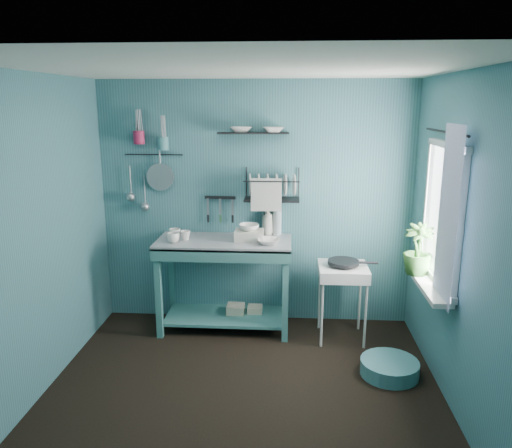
# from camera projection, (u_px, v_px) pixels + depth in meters

# --- Properties ---
(floor) EXTENTS (3.20, 3.20, 0.00)m
(floor) POSITION_uv_depth(u_px,v_px,m) (243.00, 395.00, 3.98)
(floor) COLOR black
(floor) RESTS_ON ground
(ceiling) EXTENTS (3.20, 3.20, 0.00)m
(ceiling) POSITION_uv_depth(u_px,v_px,m) (240.00, 68.00, 3.39)
(ceiling) COLOR silver
(ceiling) RESTS_ON ground
(wall_back) EXTENTS (3.20, 0.00, 3.20)m
(wall_back) POSITION_uv_depth(u_px,v_px,m) (255.00, 204.00, 5.14)
(wall_back) COLOR #34646C
(wall_back) RESTS_ON ground
(wall_front) EXTENTS (3.20, 0.00, 3.20)m
(wall_front) POSITION_uv_depth(u_px,v_px,m) (209.00, 336.00, 2.23)
(wall_front) COLOR #34646C
(wall_front) RESTS_ON ground
(wall_left) EXTENTS (0.00, 3.00, 3.00)m
(wall_left) POSITION_uv_depth(u_px,v_px,m) (32.00, 240.00, 3.79)
(wall_left) COLOR #34646C
(wall_left) RESTS_ON ground
(wall_right) EXTENTS (0.00, 3.00, 3.00)m
(wall_right) POSITION_uv_depth(u_px,v_px,m) (463.00, 249.00, 3.58)
(wall_right) COLOR #34646C
(wall_right) RESTS_ON ground
(work_counter) EXTENTS (1.41, 0.83, 0.95)m
(work_counter) POSITION_uv_depth(u_px,v_px,m) (225.00, 284.00, 5.09)
(work_counter) COLOR #377471
(work_counter) RESTS_ON floor
(mug_left) EXTENTS (0.12, 0.12, 0.10)m
(mug_left) POSITION_uv_depth(u_px,v_px,m) (173.00, 238.00, 4.84)
(mug_left) COLOR white
(mug_left) RESTS_ON work_counter
(mug_mid) EXTENTS (0.14, 0.14, 0.09)m
(mug_mid) POSITION_uv_depth(u_px,v_px,m) (185.00, 235.00, 4.93)
(mug_mid) COLOR white
(mug_mid) RESTS_ON work_counter
(mug_right) EXTENTS (0.17, 0.17, 0.10)m
(mug_right) POSITION_uv_depth(u_px,v_px,m) (175.00, 234.00, 5.00)
(mug_right) COLOR white
(mug_right) RESTS_ON work_counter
(wash_tub) EXTENTS (0.28, 0.22, 0.10)m
(wash_tub) POSITION_uv_depth(u_px,v_px,m) (249.00, 235.00, 4.93)
(wash_tub) COLOR beige
(wash_tub) RESTS_ON work_counter
(tub_bowl) EXTENTS (0.20, 0.19, 0.06)m
(tub_bowl) POSITION_uv_depth(u_px,v_px,m) (249.00, 227.00, 4.91)
(tub_bowl) COLOR white
(tub_bowl) RESTS_ON wash_tub
(soap_bottle) EXTENTS (0.11, 0.12, 0.30)m
(soap_bottle) POSITION_uv_depth(u_px,v_px,m) (267.00, 221.00, 5.11)
(soap_bottle) COLOR beige
(soap_bottle) RESTS_ON work_counter
(water_bottle) EXTENTS (0.09, 0.09, 0.28)m
(water_bottle) POSITION_uv_depth(u_px,v_px,m) (277.00, 221.00, 5.12)
(water_bottle) COLOR #A6B5B9
(water_bottle) RESTS_ON work_counter
(counter_bowl) EXTENTS (0.22, 0.22, 0.05)m
(counter_bowl) POSITION_uv_depth(u_px,v_px,m) (269.00, 241.00, 4.80)
(counter_bowl) COLOR white
(counter_bowl) RESTS_ON work_counter
(hotplate_stand) EXTENTS (0.50, 0.50, 0.75)m
(hotplate_stand) POSITION_uv_depth(u_px,v_px,m) (342.00, 302.00, 4.87)
(hotplate_stand) COLOR silver
(hotplate_stand) RESTS_ON floor
(frying_pan) EXTENTS (0.30, 0.30, 0.03)m
(frying_pan) POSITION_uv_depth(u_px,v_px,m) (343.00, 262.00, 4.77)
(frying_pan) COLOR black
(frying_pan) RESTS_ON hotplate_stand
(knife_strip) EXTENTS (0.32, 0.04, 0.03)m
(knife_strip) POSITION_uv_depth(u_px,v_px,m) (220.00, 198.00, 5.12)
(knife_strip) COLOR black
(knife_strip) RESTS_ON wall_back
(dish_rack) EXTENTS (0.56, 0.27, 0.32)m
(dish_rack) POSITION_uv_depth(u_px,v_px,m) (272.00, 185.00, 4.95)
(dish_rack) COLOR black
(dish_rack) RESTS_ON wall_back
(upper_shelf) EXTENTS (0.71, 0.24, 0.02)m
(upper_shelf) POSITION_uv_depth(u_px,v_px,m) (253.00, 133.00, 4.87)
(upper_shelf) COLOR black
(upper_shelf) RESTS_ON wall_back
(shelf_bowl_left) EXTENTS (0.22, 0.22, 0.05)m
(shelf_bowl_left) POSITION_uv_depth(u_px,v_px,m) (241.00, 126.00, 4.87)
(shelf_bowl_left) COLOR white
(shelf_bowl_left) RESTS_ON upper_shelf
(shelf_bowl_right) EXTENTS (0.23, 0.23, 0.05)m
(shelf_bowl_right) POSITION_uv_depth(u_px,v_px,m) (273.00, 126.00, 4.85)
(shelf_bowl_right) COLOR white
(shelf_bowl_right) RESTS_ON upper_shelf
(utensil_cup_magenta) EXTENTS (0.11, 0.11, 0.13)m
(utensil_cup_magenta) POSITION_uv_depth(u_px,v_px,m) (139.00, 137.00, 4.98)
(utensil_cup_magenta) COLOR #981C40
(utensil_cup_magenta) RESTS_ON wall_back
(utensil_cup_teal) EXTENTS (0.11, 0.11, 0.13)m
(utensil_cup_teal) POSITION_uv_depth(u_px,v_px,m) (163.00, 143.00, 4.98)
(utensil_cup_teal) COLOR teal
(utensil_cup_teal) RESTS_ON wall_back
(colander) EXTENTS (0.28, 0.03, 0.28)m
(colander) POSITION_uv_depth(u_px,v_px,m) (160.00, 177.00, 5.09)
(colander) COLOR #98999F
(colander) RESTS_ON wall_back
(ladle_outer) EXTENTS (0.01, 0.01, 0.30)m
(ladle_outer) POSITION_uv_depth(u_px,v_px,m) (130.00, 180.00, 5.13)
(ladle_outer) COLOR #98999F
(ladle_outer) RESTS_ON wall_back
(ladle_inner) EXTENTS (0.01, 0.01, 0.30)m
(ladle_inner) POSITION_uv_depth(u_px,v_px,m) (145.00, 190.00, 5.15)
(ladle_inner) COLOR #98999F
(ladle_inner) RESTS_ON wall_back
(hook_rail) EXTENTS (0.60, 0.01, 0.01)m
(hook_rail) POSITION_uv_depth(u_px,v_px,m) (154.00, 155.00, 5.06)
(hook_rail) COLOR black
(hook_rail) RESTS_ON wall_back
(window_glass) EXTENTS (0.00, 1.10, 1.10)m
(window_glass) POSITION_uv_depth(u_px,v_px,m) (444.00, 215.00, 3.99)
(window_glass) COLOR white
(window_glass) RESTS_ON wall_right
(windowsill) EXTENTS (0.16, 0.95, 0.04)m
(windowsill) POSITION_uv_depth(u_px,v_px,m) (427.00, 284.00, 4.13)
(windowsill) COLOR silver
(windowsill) RESTS_ON wall_right
(curtain) EXTENTS (0.00, 1.35, 1.35)m
(curtain) POSITION_uv_depth(u_px,v_px,m) (448.00, 217.00, 3.69)
(curtain) COLOR white
(curtain) RESTS_ON wall_right
(curtain_rod) EXTENTS (0.02, 1.05, 0.02)m
(curtain_rod) POSITION_uv_depth(u_px,v_px,m) (445.00, 132.00, 3.83)
(curtain_rod) COLOR black
(curtain_rod) RESTS_ON wall_right
(potted_plant) EXTENTS (0.31, 0.31, 0.44)m
(potted_plant) POSITION_uv_depth(u_px,v_px,m) (418.00, 249.00, 4.26)
(potted_plant) COLOR #305F26
(potted_plant) RESTS_ON windowsill
(storage_tin_large) EXTENTS (0.18, 0.18, 0.22)m
(storage_tin_large) POSITION_uv_depth(u_px,v_px,m) (236.00, 315.00, 5.22)
(storage_tin_large) COLOR tan
(storage_tin_large) RESTS_ON floor
(storage_tin_small) EXTENTS (0.15, 0.15, 0.20)m
(storage_tin_small) POSITION_uv_depth(u_px,v_px,m) (255.00, 315.00, 5.24)
(storage_tin_small) COLOR tan
(storage_tin_small) RESTS_ON floor
(floor_basin) EXTENTS (0.50, 0.50, 0.13)m
(floor_basin) POSITION_uv_depth(u_px,v_px,m) (389.00, 368.00, 4.26)
(floor_basin) COLOR teal
(floor_basin) RESTS_ON floor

